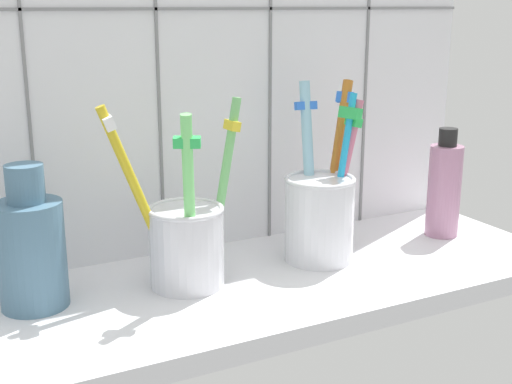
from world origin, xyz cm
name	(u,v)px	position (x,y,z in cm)	size (l,w,h in cm)	color
counter_slab	(265,287)	(0.00, 0.00, 1.00)	(64.00, 22.00, 2.00)	silver
tile_wall_back	(212,57)	(0.00, 12.00, 22.50)	(64.00, 2.20, 45.00)	white
toothbrush_cup_left	(186,239)	(-7.42, 1.79, 6.62)	(13.89, 7.85, 17.65)	silver
toothbrush_cup_right	(321,210)	(7.69, 2.08, 7.29)	(10.08, 8.24, 18.34)	silver
ceramic_vase	(31,248)	(-21.15, 3.65, 7.39)	(5.93, 5.93, 12.88)	slate
soap_bottle	(444,188)	(24.35, 2.07, 7.60)	(3.76, 3.76, 12.53)	#AE7797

